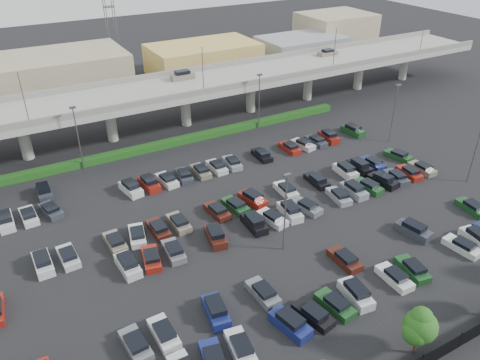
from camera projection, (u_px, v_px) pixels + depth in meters
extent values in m
plane|color=black|center=(249.00, 216.00, 61.88)|extent=(280.00, 280.00, 0.00)
cube|color=#9A9992|center=(158.00, 92.00, 82.39)|extent=(150.00, 13.00, 1.10)
cube|color=slate|center=(171.00, 97.00, 77.15)|extent=(150.00, 0.50, 1.00)
cube|color=slate|center=(146.00, 77.00, 86.58)|extent=(150.00, 0.50, 1.00)
cylinder|color=#9A9992|center=(24.00, 140.00, 74.60)|extent=(1.80, 1.80, 6.70)
cube|color=slate|center=(20.00, 121.00, 73.02)|extent=(2.60, 9.75, 0.50)
cylinder|color=#9A9992|center=(111.00, 123.00, 80.53)|extent=(1.80, 1.80, 6.70)
cube|color=slate|center=(108.00, 105.00, 78.95)|extent=(2.60, 9.75, 0.50)
cylinder|color=#9A9992|center=(186.00, 108.00, 86.46)|extent=(1.80, 1.80, 6.70)
cube|color=slate|center=(185.00, 92.00, 84.88)|extent=(2.60, 9.75, 0.50)
cylinder|color=#9A9992|center=(251.00, 95.00, 92.39)|extent=(1.80, 1.80, 6.70)
cube|color=slate|center=(251.00, 80.00, 90.81)|extent=(2.60, 9.75, 0.50)
cylinder|color=#9A9992|center=(308.00, 84.00, 98.32)|extent=(1.80, 1.80, 6.70)
cube|color=slate|center=(309.00, 69.00, 96.74)|extent=(2.60, 9.75, 0.50)
cylinder|color=#9A9992|center=(359.00, 74.00, 104.25)|extent=(1.80, 1.80, 6.70)
cube|color=slate|center=(361.00, 60.00, 102.67)|extent=(2.60, 9.75, 0.50)
cylinder|color=#9A9992|center=(404.00, 65.00, 110.17)|extent=(1.80, 1.80, 6.70)
cube|color=slate|center=(407.00, 52.00, 108.59)|extent=(2.60, 9.75, 0.50)
cube|color=#756B5C|center=(183.00, 77.00, 86.65)|extent=(4.40, 1.82, 1.05)
cube|color=black|center=(182.00, 72.00, 86.24)|extent=(2.60, 1.60, 0.65)
cube|color=#756B5C|center=(328.00, 53.00, 101.11)|extent=(4.40, 1.82, 0.82)
cube|color=black|center=(328.00, 50.00, 100.79)|extent=(2.30, 1.60, 0.50)
cylinder|color=#4E4D52|center=(24.00, 100.00, 66.19)|extent=(0.14, 0.14, 8.00)
cylinder|color=#4E4D52|center=(203.00, 71.00, 78.04)|extent=(0.14, 0.14, 8.00)
cylinder|color=#4E4D52|center=(335.00, 50.00, 89.90)|extent=(0.14, 0.14, 8.00)
cylinder|color=#4E4D52|center=(423.00, 35.00, 100.06)|extent=(0.14, 0.14, 8.00)
cube|color=#193E12|center=(176.00, 142.00, 80.47)|extent=(66.00, 1.60, 1.10)
cylinder|color=black|center=(460.00, 340.00, 42.79)|extent=(0.10, 0.10, 2.00)
cylinder|color=#332316|center=(415.00, 345.00, 42.32)|extent=(0.26, 0.26, 1.97)
sphere|color=#154612|center=(420.00, 326.00, 41.11)|extent=(3.07, 3.07, 3.07)
sphere|color=#154612|center=(424.00, 327.00, 41.77)|extent=(2.41, 2.41, 2.41)
sphere|color=#154612|center=(415.00, 332.00, 40.96)|extent=(2.41, 2.41, 2.41)
sphere|color=#154612|center=(422.00, 318.00, 40.78)|extent=(2.08, 2.08, 2.08)
cube|color=navy|center=(214.00, 360.00, 41.57)|extent=(2.68, 4.68, 0.82)
cube|color=black|center=(214.00, 357.00, 41.11)|extent=(2.04, 2.58, 0.50)
cube|color=silver|center=(240.00, 348.00, 42.74)|extent=(2.46, 4.62, 0.82)
cube|color=black|center=(242.00, 345.00, 42.27)|extent=(1.93, 2.51, 0.50)
cube|color=navy|center=(290.00, 325.00, 45.01)|extent=(2.68, 4.68, 1.05)
cube|color=black|center=(291.00, 318.00, 44.60)|extent=(2.10, 2.87, 0.65)
cube|color=black|center=(313.00, 315.00, 46.23)|extent=(2.63, 4.67, 0.82)
cube|color=black|center=(315.00, 312.00, 45.77)|extent=(2.01, 2.56, 0.50)
cube|color=#18451E|center=(335.00, 305.00, 47.40)|extent=(2.34, 4.59, 0.82)
cube|color=black|center=(337.00, 302.00, 46.93)|extent=(1.87, 2.48, 0.50)
cube|color=silver|center=(356.00, 295.00, 48.50)|extent=(2.34, 4.59, 1.05)
cube|color=black|center=(357.00, 289.00, 48.09)|extent=(1.90, 2.77, 0.65)
cube|color=silver|center=(394.00, 278.00, 50.89)|extent=(1.98, 4.47, 0.82)
cube|color=black|center=(397.00, 274.00, 50.42)|extent=(1.69, 2.36, 0.50)
cube|color=#18451E|center=(412.00, 270.00, 52.05)|extent=(2.52, 4.64, 0.82)
cube|color=black|center=(415.00, 266.00, 51.59)|extent=(1.96, 2.53, 0.50)
cube|color=silver|center=(462.00, 247.00, 55.55)|extent=(2.31, 4.58, 0.82)
cube|color=black|center=(465.00, 244.00, 55.08)|extent=(1.85, 2.47, 0.50)
cube|color=silver|center=(477.00, 239.00, 56.66)|extent=(2.34, 4.59, 1.05)
cube|color=black|center=(479.00, 234.00, 56.24)|extent=(1.90, 2.77, 0.65)
cube|color=slate|center=(136.00, 345.00, 43.02)|extent=(2.16, 4.53, 0.82)
cube|color=black|center=(136.00, 342.00, 42.55)|extent=(1.78, 2.42, 0.50)
cube|color=silver|center=(164.00, 334.00, 44.18)|extent=(1.92, 4.44, 0.82)
cube|color=black|center=(164.00, 330.00, 43.72)|extent=(1.65, 2.33, 0.50)
cube|color=navy|center=(216.00, 312.00, 46.45)|extent=(2.46, 4.62, 1.05)
cube|color=black|center=(216.00, 306.00, 46.04)|extent=(1.98, 2.81, 0.65)
cube|color=slate|center=(263.00, 293.00, 48.84)|extent=(2.00, 4.47, 0.82)
cube|color=black|center=(264.00, 290.00, 48.37)|extent=(1.69, 2.36, 0.50)
cube|color=#411811|center=(345.00, 260.00, 53.50)|extent=(1.82, 4.40, 0.82)
cube|color=black|center=(346.00, 257.00, 53.03)|extent=(1.60, 2.30, 0.50)
cube|color=#313540|center=(413.00, 231.00, 58.10)|extent=(2.64, 4.67, 1.05)
cube|color=black|center=(415.00, 226.00, 57.69)|extent=(2.08, 2.86, 0.65)
cube|color=#18451E|center=(472.00, 208.00, 62.81)|extent=(2.28, 4.57, 0.82)
cube|color=black|center=(474.00, 205.00, 62.35)|extent=(1.84, 2.46, 0.50)
cube|color=silver|center=(128.00, 266.00, 52.42)|extent=(2.07, 4.50, 1.05)
cube|color=black|center=(127.00, 260.00, 52.01)|extent=(1.75, 2.69, 0.65)
cube|color=maroon|center=(151.00, 259.00, 53.65)|extent=(2.69, 4.68, 0.82)
cube|color=black|center=(151.00, 256.00, 53.18)|extent=(2.04, 2.58, 0.50)
cube|color=slate|center=(174.00, 251.00, 54.81)|extent=(2.10, 4.51, 0.82)
cube|color=black|center=(174.00, 248.00, 54.34)|extent=(1.75, 2.40, 0.50)
cube|color=#411811|center=(216.00, 237.00, 57.08)|extent=(2.59, 4.66, 1.05)
cube|color=black|center=(215.00, 231.00, 56.67)|extent=(2.05, 2.85, 0.65)
cube|color=black|center=(254.00, 224.00, 59.41)|extent=(2.01, 4.47, 1.05)
cube|color=black|center=(254.00, 219.00, 59.00)|extent=(1.71, 2.67, 0.65)
cube|color=silver|center=(272.00, 219.00, 60.63)|extent=(2.58, 4.66, 0.82)
cube|color=black|center=(273.00, 215.00, 60.17)|extent=(1.99, 2.55, 0.50)
cube|color=silver|center=(290.00, 212.00, 61.74)|extent=(2.32, 4.58, 1.05)
cube|color=black|center=(290.00, 207.00, 61.33)|extent=(1.89, 2.77, 0.65)
cube|color=slate|center=(307.00, 207.00, 62.96)|extent=(2.61, 4.66, 0.82)
cube|color=black|center=(308.00, 204.00, 62.50)|extent=(2.00, 2.56, 0.50)
cube|color=gray|center=(339.00, 197.00, 65.29)|extent=(2.41, 4.61, 0.82)
cube|color=black|center=(340.00, 193.00, 64.83)|extent=(1.90, 2.50, 0.50)
cube|color=gray|center=(354.00, 191.00, 66.40)|extent=(1.93, 4.44, 1.05)
cube|color=black|center=(355.00, 186.00, 65.99)|extent=(1.66, 2.64, 0.65)
cube|color=#18451E|center=(368.00, 187.00, 67.62)|extent=(2.32, 4.58, 0.82)
cube|color=black|center=(370.00, 184.00, 67.15)|extent=(1.86, 2.47, 0.50)
cube|color=black|center=(383.00, 181.00, 68.73)|extent=(2.60, 4.66, 1.05)
cube|color=black|center=(383.00, 177.00, 68.32)|extent=(2.06, 2.85, 0.65)
cube|color=#313540|center=(396.00, 177.00, 69.95)|extent=(2.42, 4.61, 0.82)
cube|color=black|center=(398.00, 174.00, 69.48)|extent=(1.91, 2.50, 0.50)
cube|color=maroon|center=(409.00, 173.00, 71.11)|extent=(2.34, 4.59, 0.82)
cube|color=black|center=(411.00, 170.00, 70.65)|extent=(1.87, 2.48, 0.50)
cube|color=#756B5C|center=(422.00, 169.00, 72.28)|extent=(1.82, 4.40, 0.82)
cube|color=black|center=(424.00, 166.00, 71.81)|extent=(1.60, 2.30, 0.50)
cube|color=silver|center=(43.00, 264.00, 52.70)|extent=(1.91, 4.43, 1.05)
cube|color=black|center=(42.00, 258.00, 52.29)|extent=(1.65, 2.63, 0.65)
cube|color=silver|center=(68.00, 257.00, 53.93)|extent=(2.05, 4.49, 0.82)
cube|color=black|center=(68.00, 254.00, 53.46)|extent=(1.72, 2.38, 0.50)
cube|color=#756B5C|center=(115.00, 243.00, 56.25)|extent=(2.00, 4.47, 0.82)
cube|color=black|center=(115.00, 239.00, 55.79)|extent=(1.70, 2.37, 0.50)
cube|color=silver|center=(137.00, 236.00, 57.42)|extent=(2.72, 4.69, 0.82)
cube|color=black|center=(137.00, 233.00, 56.96)|extent=(2.05, 2.59, 0.50)
cube|color=#411811|center=(158.00, 229.00, 58.58)|extent=(1.95, 4.45, 0.82)
cube|color=black|center=(159.00, 226.00, 58.12)|extent=(1.67, 2.35, 0.50)
cube|color=#756B5C|center=(179.00, 223.00, 59.75)|extent=(1.94, 4.45, 0.82)
cube|color=black|center=(179.00, 220.00, 59.28)|extent=(1.66, 2.34, 0.50)
cube|color=#411811|center=(217.00, 211.00, 62.08)|extent=(2.21, 4.54, 0.82)
cube|color=black|center=(218.00, 208.00, 61.61)|extent=(1.80, 2.43, 0.50)
cube|color=#18451E|center=(235.00, 206.00, 63.24)|extent=(2.40, 4.61, 0.82)
cube|color=black|center=(236.00, 203.00, 62.78)|extent=(1.90, 2.50, 0.50)
cube|color=maroon|center=(253.00, 200.00, 64.35)|extent=(2.61, 4.66, 1.05)
cube|color=black|center=(253.00, 195.00, 63.94)|extent=(2.06, 2.85, 0.65)
cube|color=silver|center=(286.00, 190.00, 66.74)|extent=(2.09, 4.51, 0.82)
cube|color=black|center=(287.00, 187.00, 66.27)|extent=(1.74, 2.40, 0.50)
cube|color=black|center=(317.00, 181.00, 69.06)|extent=(1.99, 4.47, 0.82)
cube|color=black|center=(318.00, 178.00, 68.60)|extent=(1.69, 2.36, 0.50)
cube|color=silver|center=(346.00, 171.00, 71.34)|extent=(2.16, 4.53, 1.05)
cube|color=black|center=(346.00, 167.00, 70.92)|extent=(1.80, 2.72, 0.65)
cube|color=black|center=(359.00, 167.00, 72.50)|extent=(1.94, 4.45, 1.05)
cube|color=black|center=(360.00, 163.00, 72.09)|extent=(1.67, 2.64, 0.65)
cube|color=navy|center=(373.00, 164.00, 73.72)|extent=(1.86, 4.42, 0.82)
cube|color=black|center=(374.00, 161.00, 73.26)|extent=(1.62, 2.31, 0.50)
cube|color=#18451E|center=(398.00, 156.00, 76.05)|extent=(2.67, 4.68, 0.82)
cube|color=black|center=(399.00, 153.00, 75.59)|extent=(2.03, 2.58, 0.50)
cube|color=silver|center=(6.00, 222.00, 59.84)|extent=(1.89, 4.43, 1.05)
cube|color=black|center=(4.00, 216.00, 59.43)|extent=(1.64, 2.63, 0.65)
cube|color=silver|center=(29.00, 216.00, 61.06)|extent=(2.09, 4.51, 0.82)
cube|color=black|center=(28.00, 213.00, 60.59)|extent=(1.74, 2.40, 0.50)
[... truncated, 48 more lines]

